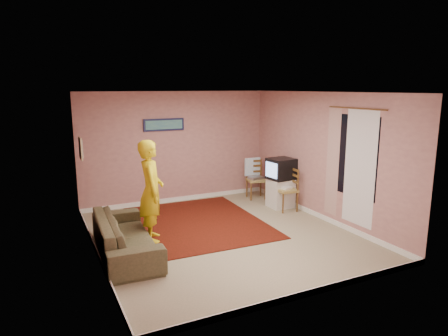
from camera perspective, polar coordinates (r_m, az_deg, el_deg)
name	(u,v)px	position (r m, az deg, el deg)	size (l,w,h in m)	color
ground	(223,235)	(7.50, -0.17, -9.53)	(5.00, 5.00, 0.00)	tan
wall_back	(177,148)	(9.42, -6.79, 2.92)	(4.50, 0.02, 2.60)	tan
wall_front	(310,201)	(5.06, 12.21, -4.70)	(4.50, 0.02, 2.60)	tan
wall_left	(92,178)	(6.51, -18.34, -1.43)	(0.02, 5.00, 2.60)	tan
wall_right	(322,157)	(8.34, 13.89, 1.56)	(0.02, 5.00, 2.60)	tan
ceiling	(223,92)	(7.00, -0.19, 10.76)	(4.50, 5.00, 0.02)	silver
baseboard_back	(178,199)	(9.67, -6.60, -4.43)	(4.50, 0.02, 0.10)	white
baseboard_front	(306,294)	(5.54, 11.58, -17.18)	(4.50, 0.02, 0.10)	white
baseboard_left	(98,254)	(6.88, -17.59, -11.62)	(0.02, 5.00, 0.10)	white
baseboard_right	(319,216)	(8.63, 13.44, -6.64)	(0.02, 5.00, 0.10)	white
window	(355,156)	(7.66, 18.19, 1.60)	(0.01, 1.10, 1.50)	black
curtain_sheer	(360,169)	(7.58, 18.80, -0.08)	(0.01, 0.75, 2.10)	silver
curtain_floral	(333,162)	(8.07, 15.26, 0.80)	(0.01, 0.35, 2.10)	beige
curtain_rod	(356,108)	(7.53, 18.36, 8.10)	(0.02, 0.02, 1.40)	brown
picture_back	(164,125)	(9.23, -8.57, 6.14)	(0.95, 0.04, 0.28)	#16183C
picture_left	(81,148)	(8.03, -19.77, 2.65)	(0.04, 0.38, 0.42)	#C7B789
area_rug	(198,222)	(8.16, -3.71, -7.71)	(2.44, 3.05, 0.02)	black
tv_cabinet	(280,193)	(9.18, 8.07, -3.55)	(0.51, 0.47, 0.65)	silver
crt_tv	(281,169)	(9.04, 8.14, -0.11)	(0.60, 0.54, 0.47)	black
chair_a	(256,175)	(9.77, 4.63, -1.06)	(0.50, 0.48, 0.51)	tan
dvd_player	(256,178)	(9.78, 4.62, -1.42)	(0.36, 0.26, 0.06)	#A1A1A6
blue_throw	(252,167)	(9.89, 4.09, 0.20)	(0.42, 0.05, 0.44)	#9BD7FF
chair_b	(287,185)	(8.89, 8.95, -2.39)	(0.45, 0.47, 0.52)	tan
game_console	(287,188)	(8.91, 8.93, -2.84)	(0.22, 0.16, 0.04)	white
sofa	(125,236)	(6.79, -13.92, -9.35)	(2.15, 0.84, 0.63)	brown
person	(151,191)	(7.10, -10.36, -3.26)	(0.66, 0.43, 1.81)	yellow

